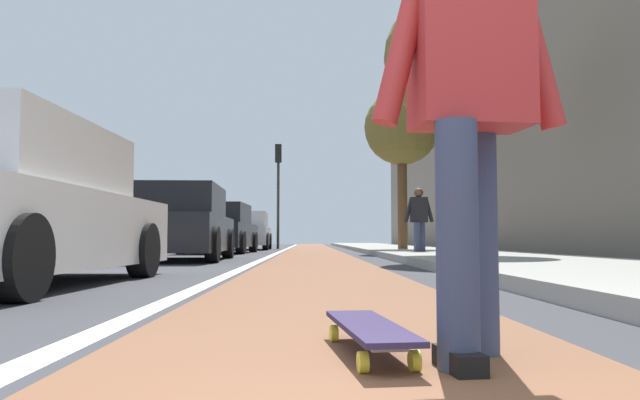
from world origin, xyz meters
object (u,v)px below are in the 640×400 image
parked_car_far (219,229)px  street_tree_mid (449,59)px  parked_car_near (4,209)px  pedestrian_distant (419,217)px  skateboard (369,329)px  skater_person (469,95)px  traffic_light (278,177)px  street_tree_far (402,129)px  parked_car_end (247,232)px  parked_car_mid (178,225)px

parked_car_far → street_tree_mid: size_ratio=0.80×
parked_car_near → parked_car_far: parked_car_far is taller
street_tree_mid → pedestrian_distant: size_ratio=3.28×
parked_car_near → pedestrian_distant: (8.99, -5.36, 0.25)m
skateboard → pedestrian_distant: size_ratio=0.52×
skater_person → pedestrian_distant: pedestrian_distant is taller
traffic_light → street_tree_far: bearing=-153.4°
parked_car_near → skater_person: bearing=-135.5°
skateboard → skater_person: size_ratio=0.52×
parked_car_end → traffic_light: (2.07, -1.15, 2.43)m
parked_car_mid → street_tree_mid: bearing=-92.5°
parked_car_far → skater_person: bearing=-168.7°
skater_person → street_tree_far: size_ratio=0.33×
parked_car_mid → parked_car_end: 12.38m
traffic_light → pedestrian_distant: bearing=-161.9°
parked_car_end → street_tree_mid: bearing=-157.1°
street_tree_mid → parked_car_end: bearing=22.9°
parked_car_end → street_tree_mid: (-12.62, -5.33, 3.33)m
parked_car_far → street_tree_far: street_tree_far is taller
skater_person → skateboard: bearing=66.6°
street_tree_mid → street_tree_far: size_ratio=1.09×
traffic_light → street_tree_mid: (-14.69, -4.18, 0.90)m
parked_car_mid → traffic_light: bearing=-5.0°
parked_car_near → parked_car_mid: (6.75, -0.11, 0.02)m
parked_car_near → parked_car_end: size_ratio=0.98×
parked_car_far → street_tree_far: 6.33m
skater_person → street_tree_mid: size_ratio=0.30×
parked_car_near → skateboard: bearing=-137.4°
parked_car_mid → pedestrian_distant: pedestrian_distant is taller
skateboard → traffic_light: (24.42, 1.59, 3.06)m
parked_car_mid → skateboard: bearing=-164.1°
parked_car_end → pedestrian_distant: (-10.14, -5.14, 0.21)m
skater_person → parked_car_mid: 10.61m
traffic_light → street_tree_far: (-8.36, -4.18, 0.62)m
skateboard → skater_person: bearing=-113.4°
parked_car_end → skater_person: bearing=-172.2°
street_tree_far → skateboard: bearing=170.8°
parked_car_far → parked_car_near: bearing=180.0°
parked_car_near → traffic_light: (21.20, -1.37, 2.46)m
parked_car_mid → parked_car_end: (12.38, -0.10, 0.01)m
traffic_light → pedestrian_distant: 13.03m
parked_car_far → pedestrian_distant: bearing=-127.3°
parked_car_near → traffic_light: size_ratio=0.97×
street_tree_far → pedestrian_distant: size_ratio=3.02×
street_tree_mid → street_tree_far: street_tree_mid is taller
skateboard → street_tree_mid: 10.82m
parked_car_end → pedestrian_distant: pedestrian_distant is taller
parked_car_near → parked_car_mid: size_ratio=1.05×
skater_person → parked_car_near: 4.72m
skateboard → street_tree_mid: street_tree_mid is taller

